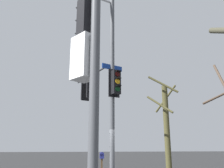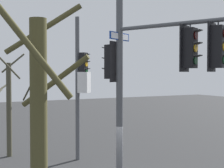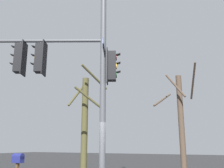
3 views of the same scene
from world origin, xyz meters
name	(u,v)px [view 2 (image 2 of 3)]	position (x,y,z in m)	size (l,w,h in m)	color
main_signal_pole_assembly	(147,46)	(0.41, -0.85, 5.04)	(3.49, 5.37, 9.20)	#4C4F54
secondary_pole_assembly	(81,82)	(0.86, 5.41, 3.79)	(0.65, 0.71, 6.89)	#4C4F54
bare_tree_behind_pole	(40,142)	(-3.51, -2.98, 2.86)	(2.01, 2.02, 5.72)	#484526
bare_tree_corner	(9,105)	(-2.06, 7.80, 2.60)	(2.23, 2.21, 5.22)	#444232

